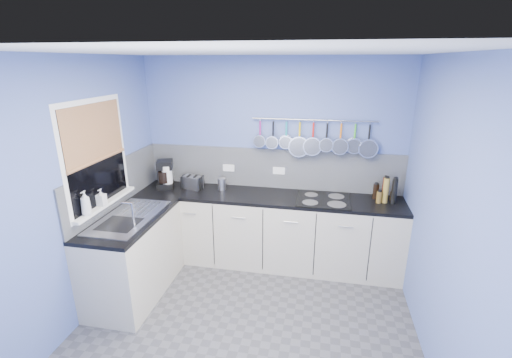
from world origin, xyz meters
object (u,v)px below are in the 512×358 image
(soap_bottle_a, at_px, (85,203))
(canister, at_px, (222,184))
(coffee_maker, at_px, (165,174))
(toaster, at_px, (193,182))
(hob, at_px, (324,200))
(paper_towel, at_px, (167,177))
(soap_bottle_b, at_px, (101,197))

(soap_bottle_a, relative_size, canister, 1.65)
(coffee_maker, distance_m, canister, 0.74)
(toaster, xyz_separation_m, hob, (1.64, -0.10, -0.07))
(paper_towel, height_order, toaster, paper_towel)
(soap_bottle_a, height_order, toaster, soap_bottle_a)
(soap_bottle_b, relative_size, canister, 1.18)
(coffee_maker, bearing_deg, toaster, -11.56)
(coffee_maker, distance_m, hob, 1.99)
(hob, bearing_deg, coffee_maker, 178.21)
(soap_bottle_a, relative_size, hob, 0.39)
(soap_bottle_b, relative_size, coffee_maker, 0.49)
(toaster, bearing_deg, canister, 21.11)
(coffee_maker, bearing_deg, soap_bottle_b, -119.97)
(soap_bottle_b, distance_m, toaster, 1.20)
(paper_towel, bearing_deg, toaster, 8.77)
(toaster, bearing_deg, paper_towel, -153.79)
(soap_bottle_a, bearing_deg, soap_bottle_b, 90.00)
(soap_bottle_b, bearing_deg, coffee_maker, 78.06)
(soap_bottle_a, xyz_separation_m, paper_towel, (0.25, 1.23, -0.12))
(paper_towel, height_order, hob, paper_towel)
(soap_bottle_a, relative_size, paper_towel, 0.81)
(paper_towel, bearing_deg, soap_bottle_b, -104.02)
(soap_bottle_b, xyz_separation_m, canister, (0.94, 1.07, -0.16))
(soap_bottle_a, relative_size, coffee_maker, 0.68)
(paper_towel, bearing_deg, canister, 5.99)
(soap_bottle_a, distance_m, canister, 1.62)
(paper_towel, bearing_deg, hob, -1.57)
(canister, bearing_deg, coffee_maker, -174.98)
(soap_bottle_a, bearing_deg, hob, 28.25)
(soap_bottle_b, height_order, canister, soap_bottle_b)
(toaster, xyz_separation_m, canister, (0.38, 0.02, -0.01))
(soap_bottle_a, xyz_separation_m, hob, (2.20, 1.18, -0.26))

